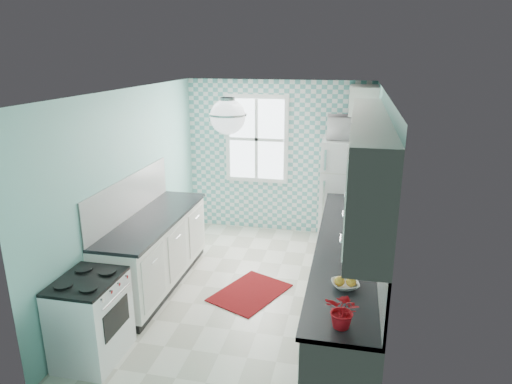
% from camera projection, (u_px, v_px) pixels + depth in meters
% --- Properties ---
extents(floor, '(3.00, 4.40, 0.02)m').
position_uv_depth(floor, '(248.00, 292.00, 5.80)').
color(floor, white).
rests_on(floor, ground).
extents(ceiling, '(3.00, 4.40, 0.02)m').
position_uv_depth(ceiling, '(247.00, 90.00, 5.06)').
color(ceiling, white).
rests_on(ceiling, wall_back).
extents(wall_back, '(3.00, 0.02, 2.50)m').
position_uv_depth(wall_back, '(278.00, 158.00, 7.50)').
color(wall_back, '#80C5BB').
rests_on(wall_back, floor).
extents(wall_front, '(3.00, 0.02, 2.50)m').
position_uv_depth(wall_front, '(179.00, 287.00, 3.37)').
color(wall_front, '#80C5BB').
rests_on(wall_front, floor).
extents(wall_left, '(0.02, 4.40, 2.50)m').
position_uv_depth(wall_left, '(131.00, 190.00, 5.74)').
color(wall_left, '#80C5BB').
rests_on(wall_left, floor).
extents(wall_right, '(0.02, 4.40, 2.50)m').
position_uv_depth(wall_right, '(378.00, 206.00, 5.13)').
color(wall_right, '#80C5BB').
rests_on(wall_right, floor).
extents(accent_wall, '(3.00, 0.01, 2.50)m').
position_uv_depth(accent_wall, '(278.00, 158.00, 7.47)').
color(accent_wall, '#5DA9A5').
rests_on(accent_wall, wall_back).
extents(window, '(1.04, 0.05, 1.44)m').
position_uv_depth(window, '(257.00, 139.00, 7.43)').
color(window, white).
rests_on(window, wall_back).
extents(backsplash_right, '(0.02, 3.60, 0.51)m').
position_uv_depth(backsplash_right, '(377.00, 223.00, 4.77)').
color(backsplash_right, white).
rests_on(backsplash_right, wall_right).
extents(backsplash_left, '(0.02, 2.15, 0.51)m').
position_uv_depth(backsplash_left, '(130.00, 196.00, 5.68)').
color(backsplash_left, white).
rests_on(backsplash_left, wall_left).
extents(upper_cabinets_right, '(0.33, 3.20, 0.90)m').
position_uv_depth(upper_cabinets_right, '(367.00, 161.00, 4.41)').
color(upper_cabinets_right, silver).
rests_on(upper_cabinets_right, wall_right).
extents(upper_cabinet_fridge, '(0.40, 0.74, 0.40)m').
position_uv_depth(upper_cabinet_fridge, '(364.00, 100.00, 6.58)').
color(upper_cabinet_fridge, silver).
rests_on(upper_cabinet_fridge, wall_right).
extents(ceiling_light, '(0.34, 0.34, 0.35)m').
position_uv_depth(ceiling_light, '(228.00, 116.00, 4.37)').
color(ceiling_light, silver).
rests_on(ceiling_light, ceiling).
extents(base_cabinets_right, '(0.60, 3.60, 0.90)m').
position_uv_depth(base_cabinets_right, '(345.00, 284.00, 5.05)').
color(base_cabinets_right, white).
rests_on(base_cabinets_right, floor).
extents(countertop_right, '(0.63, 3.60, 0.04)m').
position_uv_depth(countertop_right, '(346.00, 245.00, 4.92)').
color(countertop_right, black).
rests_on(countertop_right, base_cabinets_right).
extents(base_cabinets_left, '(0.60, 2.15, 0.90)m').
position_uv_depth(base_cabinets_left, '(155.00, 253.00, 5.84)').
color(base_cabinets_left, white).
rests_on(base_cabinets_left, floor).
extents(countertop_left, '(0.63, 2.15, 0.04)m').
position_uv_depth(countertop_left, '(154.00, 219.00, 5.70)').
color(countertop_left, black).
rests_on(countertop_left, base_cabinets_left).
extents(fridge, '(0.73, 0.73, 1.68)m').
position_uv_depth(fridge, '(344.00, 193.00, 7.01)').
color(fridge, white).
rests_on(fridge, floor).
extents(stove, '(0.56, 0.70, 0.84)m').
position_uv_depth(stove, '(91.00, 318.00, 4.43)').
color(stove, silver).
rests_on(stove, floor).
extents(sink, '(0.53, 0.44, 0.53)m').
position_uv_depth(sink, '(350.00, 212.00, 5.90)').
color(sink, silver).
rests_on(sink, countertop_right).
extents(rug, '(1.01, 1.16, 0.02)m').
position_uv_depth(rug, '(250.00, 293.00, 5.75)').
color(rug, maroon).
rests_on(rug, floor).
extents(dish_towel, '(0.06, 0.26, 0.39)m').
position_uv_depth(dish_towel, '(324.00, 242.00, 6.10)').
color(dish_towel, '#60A18C').
rests_on(dish_towel, base_cabinets_right).
extents(fruit_bowl, '(0.30, 0.30, 0.06)m').
position_uv_depth(fruit_bowl, '(345.00, 285.00, 3.98)').
color(fruit_bowl, silver).
rests_on(fruit_bowl, countertop_right).
extents(potted_plant, '(0.32, 0.31, 0.29)m').
position_uv_depth(potted_plant, '(344.00, 310.00, 3.37)').
color(potted_plant, '#AC1818').
rests_on(potted_plant, countertop_right).
extents(soap_bottle, '(0.10, 0.11, 0.22)m').
position_uv_depth(soap_bottle, '(354.00, 199.00, 6.04)').
color(soap_bottle, '#89A5BA').
rests_on(soap_bottle, countertop_right).
extents(microwave, '(0.64, 0.44, 0.34)m').
position_uv_depth(microwave, '(348.00, 128.00, 6.71)').
color(microwave, silver).
rests_on(microwave, fridge).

